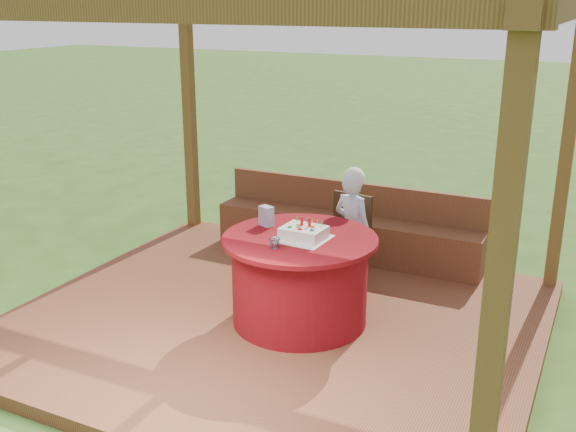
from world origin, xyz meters
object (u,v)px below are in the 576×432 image
Objects in this scene: table at (300,279)px; drinking_glass at (274,243)px; gift_bag at (266,216)px; chair at (346,234)px; bench at (347,232)px; birthday_cake at (304,233)px; elderly_woman at (352,227)px.

drinking_glass reaches higher than table.
chair is at bearing 87.05° from gift_bag.
chair is (0.24, -0.64, 0.22)m from bench.
bench is 7.07× the size of birthday_cake.
drinking_glass reaches higher than bench.
table is 1.52× the size of chair.
gift_bag reaches higher than table.
birthday_cake is at bearing -95.01° from elderly_woman.
bench is 2.48× the size of elderly_woman.
table is (0.22, -1.69, 0.13)m from bench.
table is 0.64m from gift_bag.
elderly_woman is 1.29m from drinking_glass.
gift_bag is at bearing 124.43° from drinking_glass.
elderly_woman reaches higher than birthday_cake.
table is 0.45m from birthday_cake.
birthday_cake is 0.48m from gift_bag.
drinking_glass is (-0.20, -1.25, 0.22)m from elderly_woman.
bench is 16.74× the size of gift_bag.
elderly_woman reaches higher than gift_bag.
table is at bearing 78.49° from drinking_glass.
drinking_glass is (-0.09, -1.39, 0.34)m from chair.
gift_bag is at bearing -114.80° from chair.
bench is 1.67m from gift_bag.
elderly_woman reaches higher than table.
gift_bag reaches higher than bench.
elderly_woman is at bearing 77.19° from gift_bag.
birthday_cake is (0.27, -1.72, 0.58)m from bench.
gift_bag is (-0.45, 0.18, 0.03)m from birthday_cake.
birthday_cake reaches higher than bench.
elderly_woman is at bearing -48.84° from chair.
bench is 1.71m from table.
table is at bearing -82.49° from bench.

